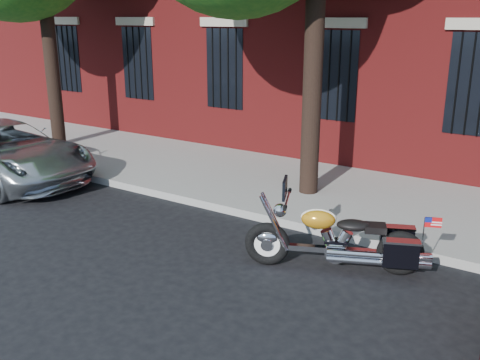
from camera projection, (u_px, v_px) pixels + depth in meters
The scene contains 5 objects.
ground at pixel (200, 242), 8.61m from camera, with size 120.00×120.00×0.00m, color black.
curb at pixel (246, 213), 9.69m from camera, with size 40.00×0.16×0.15m, color gray.
sidewalk at pixel (294, 186), 11.20m from camera, with size 40.00×3.60×0.15m, color gray.
motorcycle at pixel (342, 242), 7.53m from camera, with size 2.57×1.38×1.33m.
car_silver at pixel (4, 152), 11.71m from camera, with size 2.12×4.61×1.28m, color #A0A5A9.
Camera 1 is at (4.89, -6.28, 3.50)m, focal length 40.00 mm.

